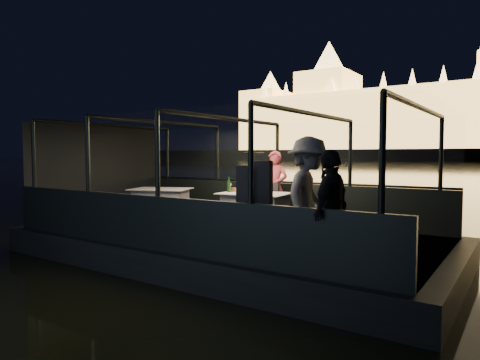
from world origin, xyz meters
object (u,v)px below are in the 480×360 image
Objects in this scene: passenger_dark at (331,210)px; wine_bottle at (229,185)px; person_woman_coral at (275,191)px; passenger_stripe at (308,202)px; coat_stand at (253,199)px; person_man_maroon at (256,190)px; chair_port_left at (250,203)px; chair_port_right at (267,206)px; dining_table_central at (255,211)px; dining_table_aft at (161,203)px.

passenger_dark reaches higher than wine_bottle.
person_woman_coral is 5.00× the size of wine_bottle.
passenger_stripe is 5.59× the size of wine_bottle.
coat_stand reaches higher than wine_bottle.
chair_port_left is at bearing -93.85° from person_man_maroon.
chair_port_right is at bearing -14.76° from chair_port_left.
passenger_stripe reaches higher than person_man_maroon.
person_woman_coral is 0.57m from person_man_maroon.
chair_port_left is 3.47m from coat_stand.
passenger_dark reaches higher than dining_table_central.
passenger_stripe is at bearing -46.38° from person_man_maroon.
passenger_dark is at bearing -34.31° from wine_bottle.
chair_port_left is 1.02× the size of chair_port_right.
dining_table_aft is 5.86m from passenger_dark.
person_woman_coral is (0.01, 0.34, 0.30)m from chair_port_right.
passenger_dark is at bearing -34.03° from chair_port_right.
passenger_dark is at bearing -143.49° from passenger_stripe.
passenger_stripe is at bearing -39.13° from chair_port_left.
passenger_stripe reaches higher than wine_bottle.
person_man_maroon is 4.55m from passenger_dark.
person_man_maroon reaches higher than dining_table_aft.
chair_port_left is at bearing 40.81° from passenger_stripe.
chair_port_left is 0.59× the size of coat_stand.
person_woman_coral is 3.18m from passenger_stripe.
chair_port_right is at bearing 43.16° from wine_bottle.
wine_bottle is (-0.08, -1.02, 0.17)m from person_man_maroon.
passenger_stripe reaches higher than chair_port_left.
coat_stand is at bearing -58.67° from dining_table_central.
chair_port_right is 3.87m from passenger_dark.
coat_stand is 4.94× the size of wine_bottle.
dining_table_central is at bearing -60.54° from person_man_maroon.
person_woman_coral is (2.75, 0.86, 0.36)m from dining_table_aft.
chair_port_right is at bearing 10.64° from dining_table_aft.
dining_table_central is 0.81m from wine_bottle.
chair_port_left is 0.58× the size of passenger_dark.
passenger_dark is (5.37, -2.29, 0.47)m from dining_table_aft.
wine_bottle is at bearing 133.00° from coat_stand.
passenger_dark is (3.19, -2.99, 0.40)m from chair_port_left.
passenger_dark is at bearing -52.17° from person_woman_coral.
person_woman_coral is at bearing 31.66° from passenger_stripe.
chair_port_right is 2.85× the size of wine_bottle.
chair_port_right is 3.04m from coat_stand.
coat_stand is at bearing 122.99° from passenger_stripe.
dining_table_central is 3.58m from passenger_dark.
dining_table_central is 0.46m from chair_port_right.
coat_stand is 1.17× the size of person_man_maroon.
wine_bottle is (-0.64, -0.93, 0.17)m from person_woman_coral.
person_man_maroon is at bearing 120.49° from dining_table_central.
dining_table_central is 2.67m from passenger_stripe.
passenger_stripe is (0.66, 0.55, -0.05)m from coat_stand.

